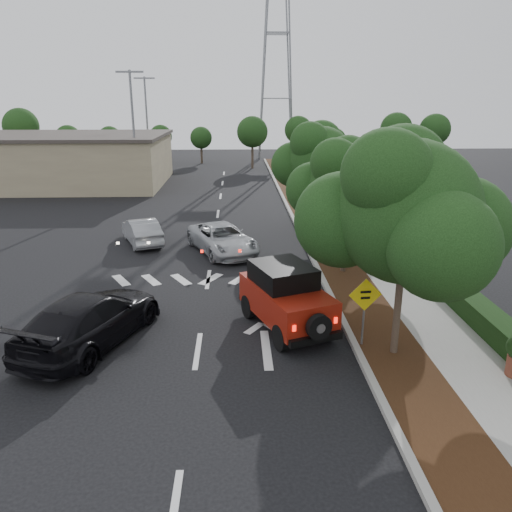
{
  "coord_description": "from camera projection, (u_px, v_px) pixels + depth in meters",
  "views": [
    {
      "loc": [
        1.17,
        -13.04,
        7.0
      ],
      "look_at": [
        1.82,
        3.0,
        1.92
      ],
      "focal_mm": 35.0,
      "sensor_mm": 36.0,
      "label": 1
    }
  ],
  "objects": [
    {
      "name": "street_tree_mid",
      "position": [
        343.0,
        273.0,
        20.89
      ],
      "size": [
        3.2,
        3.2,
        5.32
      ],
      "primitive_type": null,
      "color": "black",
      "rests_on": "ground"
    },
    {
      "name": "sidewalk",
      "position": [
        357.0,
        237.0,
        26.19
      ],
      "size": [
        2.0,
        70.0,
        0.12
      ],
      "primitive_type": "cube",
      "color": "gray",
      "rests_on": "ground"
    },
    {
      "name": "hedge",
      "position": [
        384.0,
        230.0,
        26.14
      ],
      "size": [
        0.8,
        70.0,
        0.8
      ],
      "primitive_type": "cube",
      "color": "black",
      "rests_on": "ground"
    },
    {
      "name": "silver_suv_ahead",
      "position": [
        222.0,
        239.0,
        23.55
      ],
      "size": [
        3.9,
        5.29,
        1.34
      ],
      "primitive_type": "imported",
      "rotation": [
        0.0,
        0.0,
        0.4
      ],
      "color": "#A7AAAF",
      "rests_on": "ground"
    },
    {
      "name": "transmission_tower",
      "position": [
        276.0,
        159.0,
        60.44
      ],
      "size": [
        7.0,
        4.0,
        28.0
      ],
      "primitive_type": null,
      "color": "slate",
      "rests_on": "ground"
    },
    {
      "name": "speed_hump_sign",
      "position": [
        365.0,
        303.0,
        14.22
      ],
      "size": [
        0.97,
        0.11,
        2.06
      ],
      "rotation": [
        0.0,
        0.0,
        0.08
      ],
      "color": "slate",
      "rests_on": "ground"
    },
    {
      "name": "parked_suv",
      "position": [
        110.0,
        181.0,
        39.48
      ],
      "size": [
        4.69,
        2.77,
        1.5
      ],
      "primitive_type": "imported",
      "rotation": [
        0.0,
        0.0,
        1.81
      ],
      "color": "#A9ACB1",
      "rests_on": "ground"
    },
    {
      "name": "street_tree_far",
      "position": [
        318.0,
        233.0,
        27.08
      ],
      "size": [
        3.4,
        3.4,
        5.62
      ],
      "primitive_type": null,
      "color": "black",
      "rests_on": "ground"
    },
    {
      "name": "curb",
      "position": [
        302.0,
        237.0,
        26.07
      ],
      "size": [
        0.2,
        70.0,
        0.15
      ],
      "primitive_type": "cube",
      "color": "#9E9B93",
      "rests_on": "ground"
    },
    {
      "name": "light_pole_b",
      "position": [
        150.0,
        171.0,
        50.4
      ],
      "size": [
        2.0,
        0.22,
        9.0
      ],
      "primitive_type": null,
      "color": "slate",
      "rests_on": "ground"
    },
    {
      "name": "planting_strip",
      "position": [
        321.0,
        237.0,
        26.11
      ],
      "size": [
        1.8,
        70.0,
        0.12
      ],
      "primitive_type": "cube",
      "color": "black",
      "rests_on": "ground"
    },
    {
      "name": "commercial_building",
      "position": [
        31.0,
        161.0,
        41.85
      ],
      "size": [
        22.0,
        12.0,
        4.0
      ],
      "primitive_type": "cube",
      "color": "gray",
      "rests_on": "ground"
    },
    {
      "name": "ground",
      "position": [
        198.0,
        351.0,
        14.48
      ],
      "size": [
        120.0,
        120.0,
        0.0
      ],
      "primitive_type": "plane",
      "color": "black",
      "rests_on": "ground"
    },
    {
      "name": "light_pole_a",
      "position": [
        138.0,
        192.0,
        39.0
      ],
      "size": [
        2.0,
        0.22,
        9.0
      ],
      "primitive_type": null,
      "color": "slate",
      "rests_on": "ground"
    },
    {
      "name": "silver_sedan_oncoming",
      "position": [
        142.0,
        231.0,
        25.03
      ],
      "size": [
        2.73,
        4.14,
        1.29
      ],
      "primitive_type": "imported",
      "rotation": [
        0.0,
        0.0,
        3.53
      ],
      "color": "#929499",
      "rests_on": "ground"
    },
    {
      "name": "red_jeep",
      "position": [
        284.0,
        296.0,
        15.76
      ],
      "size": [
        2.95,
        4.17,
        2.04
      ],
      "rotation": [
        0.0,
        0.0,
        0.36
      ],
      "color": "black",
      "rests_on": "ground"
    },
    {
      "name": "black_suv_oncoming",
      "position": [
        91.0,
        319.0,
        14.73
      ],
      "size": [
        3.92,
        5.78,
        1.55
      ],
      "primitive_type": "imported",
      "rotation": [
        0.0,
        0.0,
        2.78
      ],
      "color": "black",
      "rests_on": "ground"
    },
    {
      "name": "street_tree_near",
      "position": [
        393.0,
        355.0,
        14.22
      ],
      "size": [
        3.8,
        3.8,
        5.92
      ],
      "primitive_type": null,
      "color": "black",
      "rests_on": "ground"
    }
  ]
}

